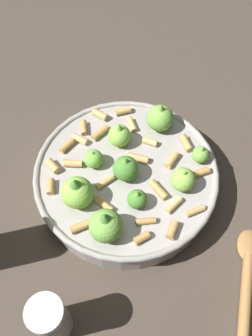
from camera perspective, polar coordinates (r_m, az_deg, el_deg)
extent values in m
plane|color=#42382D|center=(0.60, 0.00, -3.08)|extent=(2.40, 2.40, 0.00)
cylinder|color=#9E9993|center=(0.58, 0.00, -1.86)|extent=(0.28, 0.28, 0.05)
torus|color=#9E9993|center=(0.56, 0.00, -0.54)|extent=(0.29, 0.29, 0.01)
sphere|color=#75B247|center=(0.57, 11.84, 2.11)|extent=(0.03, 0.03, 0.03)
cone|color=#75B247|center=(0.56, 12.10, 2.95)|extent=(0.01, 0.01, 0.01)
sphere|color=#4C8933|center=(0.52, 1.81, -5.01)|extent=(0.03, 0.03, 0.03)
cone|color=#609E38|center=(0.51, 1.86, -4.23)|extent=(0.01, 0.01, 0.01)
sphere|color=#75B247|center=(0.60, 5.46, 7.93)|extent=(0.04, 0.04, 0.04)
cone|color=#609E38|center=(0.58, 5.65, 9.40)|extent=(0.02, 0.02, 0.02)
sphere|color=#8CC64C|center=(0.52, -7.79, -3.93)|extent=(0.05, 0.05, 0.05)
cone|color=#4C8933|center=(0.50, -8.13, -2.53)|extent=(0.02, 0.02, 0.02)
sphere|color=#8CC64C|center=(0.58, -1.06, 5.19)|extent=(0.04, 0.04, 0.04)
cone|color=#75B247|center=(0.56, -1.10, 6.43)|extent=(0.02, 0.02, 0.02)
sphere|color=#4C8933|center=(0.54, -0.10, -0.08)|extent=(0.04, 0.04, 0.04)
cone|color=#609E38|center=(0.52, -0.11, 1.09)|extent=(0.01, 0.01, 0.02)
sphere|color=#75B247|center=(0.49, -3.23, -9.22)|extent=(0.05, 0.05, 0.05)
cone|color=#4C8933|center=(0.47, -3.38, -8.04)|extent=(0.02, 0.02, 0.02)
sphere|color=#8CC64C|center=(0.54, 9.14, -1.85)|extent=(0.04, 0.04, 0.04)
cone|color=#609E38|center=(0.52, 9.40, -0.89)|extent=(0.01, 0.01, 0.01)
sphere|color=#75B247|center=(0.56, -5.22, 1.48)|extent=(0.03, 0.03, 0.03)
cone|color=#75B247|center=(0.54, -5.34, 2.31)|extent=(0.01, 0.01, 0.01)
cylinder|color=tan|center=(0.59, -7.29, 4.58)|extent=(0.03, 0.02, 0.01)
cylinder|color=tan|center=(0.54, 5.22, -3.45)|extent=(0.03, 0.03, 0.01)
cylinder|color=tan|center=(0.54, -3.36, -2.23)|extent=(0.03, 0.03, 0.01)
cylinder|color=tan|center=(0.53, -3.58, -5.77)|extent=(0.03, 0.03, 0.01)
cylinder|color=tan|center=(0.59, 3.82, 4.23)|extent=(0.03, 0.02, 0.01)
cylinder|color=tan|center=(0.57, 1.94, 1.60)|extent=(0.03, 0.02, 0.01)
cylinder|color=tan|center=(0.51, 7.44, -9.81)|extent=(0.02, 0.03, 0.01)
cylinder|color=tan|center=(0.57, -11.54, 0.71)|extent=(0.03, 0.03, 0.01)
cylinder|color=tan|center=(0.51, 2.54, -11.10)|extent=(0.03, 0.02, 0.01)
cylinder|color=tan|center=(0.59, 9.62, 3.94)|extent=(0.02, 0.03, 0.01)
cylinder|color=tan|center=(0.51, -7.30, -9.26)|extent=(0.03, 0.02, 0.01)
cylinder|color=tan|center=(0.52, 3.17, -8.47)|extent=(0.03, 0.01, 0.01)
cylinder|color=tan|center=(0.62, -4.18, 8.51)|extent=(0.03, 0.02, 0.01)
cylinder|color=tan|center=(0.61, 0.94, 6.97)|extent=(0.02, 0.03, 0.01)
cylinder|color=tan|center=(0.53, 11.05, -6.73)|extent=(0.03, 0.02, 0.01)
cylinder|color=tan|center=(0.55, -11.96, -2.90)|extent=(0.01, 0.03, 0.01)
cylinder|color=tan|center=(0.60, -4.12, 5.66)|extent=(0.03, 0.03, 0.01)
cylinder|color=tan|center=(0.56, 11.67, -0.71)|extent=(0.03, 0.02, 0.01)
cylinder|color=tan|center=(0.57, -8.46, 0.74)|extent=(0.03, 0.01, 0.01)
cylinder|color=tan|center=(0.59, -9.41, 3.54)|extent=(0.03, 0.03, 0.01)
cylinder|color=tan|center=(0.57, 7.34, 1.29)|extent=(0.03, 0.03, 0.01)
cylinder|color=tan|center=(0.61, -6.75, 6.42)|extent=(0.02, 0.03, 0.01)
cylinder|color=tan|center=(0.53, 7.66, -5.88)|extent=(0.03, 0.03, 0.01)
cylinder|color=tan|center=(0.62, -0.49, 9.13)|extent=(0.03, 0.02, 0.01)
cylinder|color=gray|center=(0.50, -11.77, -22.67)|extent=(0.04, 0.04, 0.09)
cylinder|color=silver|center=(0.45, -12.94, -21.63)|extent=(0.05, 0.05, 0.01)
cylinder|color=#9E703D|center=(0.55, 18.32, -22.88)|extent=(0.05, 0.20, 0.02)
ellipsoid|color=#9E703D|center=(0.59, 19.07, -11.61)|extent=(0.05, 0.06, 0.01)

